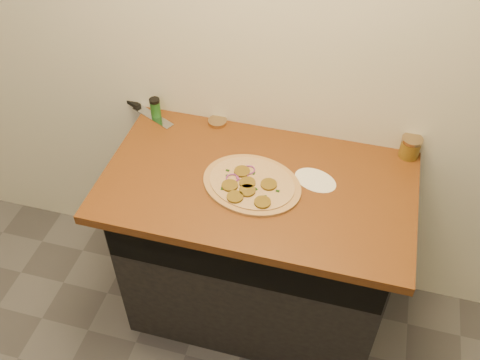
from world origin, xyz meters
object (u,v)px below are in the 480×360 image
(pizza, at_px, (251,184))
(spice_shaker, at_px, (155,108))
(chefs_knife, at_px, (141,108))
(salsa_jar, at_px, (410,147))

(pizza, distance_m, spice_shaker, 0.59)
(chefs_knife, relative_size, salsa_jar, 3.40)
(salsa_jar, distance_m, spice_shaker, 1.08)
(pizza, relative_size, spice_shaker, 5.00)
(chefs_knife, bearing_deg, pizza, -29.66)
(pizza, height_order, salsa_jar, salsa_jar)
(spice_shaker, bearing_deg, salsa_jar, 1.19)
(pizza, xyz_separation_m, chefs_knife, (-0.59, 0.34, -0.00))
(chefs_knife, height_order, spice_shaker, spice_shaker)
(chefs_knife, relative_size, spice_shaker, 3.34)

